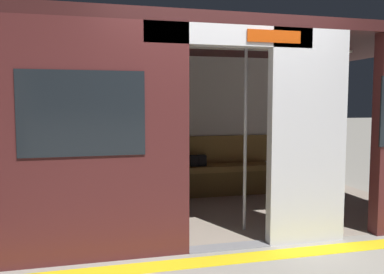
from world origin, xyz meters
TOP-DOWN VIEW (x-y plane):
  - ground_plane at (0.00, 0.00)m, footprint 60.00×60.00m
  - platform_edge_strip at (0.00, 0.30)m, footprint 8.00×0.24m
  - train_car at (0.05, -1.20)m, footprint 6.40×2.76m
  - bench_seat at (0.00, -2.25)m, footprint 3.02×0.44m
  - person_seated at (0.16, -2.20)m, footprint 0.55×0.68m
  - handbag at (-0.28, -2.28)m, footprint 0.26×0.15m
  - book at (0.48, -2.29)m, footprint 0.21×0.25m
  - grab_pole_door at (0.36, -0.47)m, footprint 0.04×0.04m
  - grab_pole_far at (-0.36, -0.49)m, footprint 0.04×0.04m

SIDE VIEW (x-z plane):
  - ground_plane at x=0.00m, z-range 0.00..0.00m
  - platform_edge_strip at x=0.00m, z-range 0.00..0.01m
  - bench_seat at x=0.00m, z-range 0.13..0.60m
  - book at x=0.48m, z-range 0.47..0.50m
  - handbag at x=-0.28m, z-range 0.47..0.64m
  - person_seated at x=0.16m, z-range 0.09..1.29m
  - grab_pole_door at x=0.36m, z-range 0.00..2.19m
  - grab_pole_far at x=-0.36m, z-range 0.00..2.19m
  - train_car at x=0.05m, z-range 0.37..2.70m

